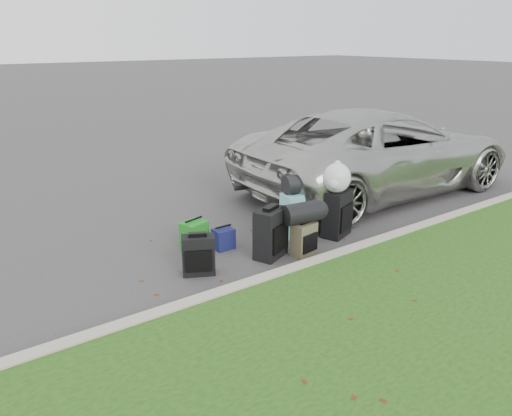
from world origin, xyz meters
TOP-DOWN VIEW (x-y plane):
  - ground at (0.00, 0.00)m, footprint 120.00×120.00m
  - curb at (0.00, -1.00)m, footprint 120.00×0.18m
  - suv at (3.42, 1.00)m, footprint 5.91×2.84m
  - suitcase_small_black at (-1.30, -0.20)m, footprint 0.48×0.39m
  - suitcase_large_black_left at (-0.22, -0.32)m, footprint 0.56×0.45m
  - suitcase_olive at (0.19, -0.54)m, footprint 0.37×0.26m
  - suitcase_teal at (0.60, 0.09)m, footprint 0.50×0.32m
  - suitcase_large_black_right at (1.08, -0.29)m, footprint 0.55×0.44m
  - tote_green at (-0.92, 0.60)m, footprint 0.40×0.35m
  - tote_navy at (-0.61, 0.30)m, footprint 0.28×0.22m
  - duffel_left at (0.17, -0.51)m, footprint 0.59×0.37m
  - duffel_right at (0.65, 0.09)m, footprint 0.56×0.38m
  - trash_bag at (1.02, -0.30)m, footprint 0.43×0.43m

SIDE VIEW (x-z plane):
  - ground at x=0.00m, z-range 0.00..0.00m
  - curb at x=0.00m, z-range 0.00..0.15m
  - tote_navy at x=-0.61m, z-range 0.00..0.30m
  - tote_green at x=-0.92m, z-range 0.00..0.39m
  - suitcase_olive at x=0.19m, z-range 0.00..0.48m
  - suitcase_small_black at x=-1.30m, z-range 0.00..0.52m
  - suitcase_teal at x=0.60m, z-range 0.00..0.68m
  - suitcase_large_black_left at x=-0.22m, z-range 0.00..0.70m
  - suitcase_large_black_right at x=1.08m, z-range 0.00..0.72m
  - duffel_left at x=0.17m, z-range 0.48..0.77m
  - suv at x=3.42m, z-range 0.00..1.62m
  - duffel_right at x=0.65m, z-range 0.68..0.97m
  - trash_bag at x=1.02m, z-range 0.72..1.16m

